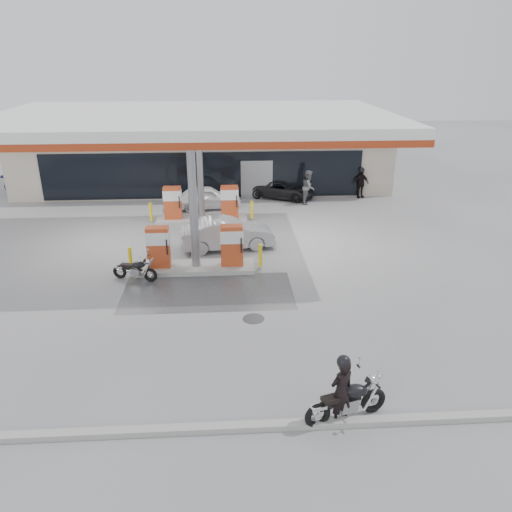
# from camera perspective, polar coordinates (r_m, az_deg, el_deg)

# --- Properties ---
(ground) EXTENTS (90.00, 90.00, 0.00)m
(ground) POSITION_cam_1_polar(r_m,az_deg,el_deg) (17.80, -7.12, -4.16)
(ground) COLOR gray
(ground) RESTS_ON ground
(wet_patch) EXTENTS (6.00, 3.00, 0.00)m
(wet_patch) POSITION_cam_1_polar(r_m,az_deg,el_deg) (17.77, -5.51, -4.12)
(wet_patch) COLOR #4C4C4F
(wet_patch) RESTS_ON ground
(drain_cover) EXTENTS (0.70, 0.70, 0.01)m
(drain_cover) POSITION_cam_1_polar(r_m,az_deg,el_deg) (16.01, -0.28, -7.18)
(drain_cover) COLOR #38383A
(drain_cover) RESTS_ON ground
(kerb) EXTENTS (28.00, 0.25, 0.15)m
(kerb) POSITION_cam_1_polar(r_m,az_deg,el_deg) (11.91, -8.98, -19.03)
(kerb) COLOR gray
(kerb) RESTS_ON ground
(store_building) EXTENTS (22.00, 8.22, 4.00)m
(store_building) POSITION_cam_1_polar(r_m,az_deg,el_deg) (32.40, -5.80, 11.81)
(store_building) COLOR beige
(store_building) RESTS_ON ground
(canopy) EXTENTS (16.00, 10.02, 5.51)m
(canopy) POSITION_cam_1_polar(r_m,az_deg,el_deg) (21.10, -7.10, 15.06)
(canopy) COLOR silver
(canopy) RESTS_ON ground
(pump_island_near) EXTENTS (5.14, 1.30, 1.78)m
(pump_island_near) POSITION_cam_1_polar(r_m,az_deg,el_deg) (19.33, -6.92, 0.37)
(pump_island_near) COLOR #9E9E99
(pump_island_near) RESTS_ON ground
(pump_island_far) EXTENTS (5.14, 1.30, 1.78)m
(pump_island_far) POSITION_cam_1_polar(r_m,az_deg,el_deg) (24.99, -6.25, 5.53)
(pump_island_far) COLOR #9E9E99
(pump_island_far) RESTS_ON ground
(main_motorcycle) EXTENTS (2.05, 0.93, 1.08)m
(main_motorcycle) POSITION_cam_1_polar(r_m,az_deg,el_deg) (12.06, 10.44, -16.05)
(main_motorcycle) COLOR black
(main_motorcycle) RESTS_ON ground
(biker_main) EXTENTS (0.72, 0.63, 1.66)m
(biker_main) POSITION_cam_1_polar(r_m,az_deg,el_deg) (11.76, 9.73, -14.97)
(biker_main) COLOR black
(biker_main) RESTS_ON ground
(parked_motorcycle) EXTENTS (1.73, 0.85, 0.91)m
(parked_motorcycle) POSITION_cam_1_polar(r_m,az_deg,el_deg) (18.97, -13.62, -1.57)
(parked_motorcycle) COLOR black
(parked_motorcycle) RESTS_ON ground
(sedan_white) EXTENTS (3.76, 1.91, 1.23)m
(sedan_white) POSITION_cam_1_polar(r_m,az_deg,el_deg) (27.12, -5.62, 6.70)
(sedan_white) COLOR white
(sedan_white) RESTS_ON ground
(attendant) EXTENTS (0.97, 1.09, 1.86)m
(attendant) POSITION_cam_1_polar(r_m,az_deg,el_deg) (27.98, 6.03, 7.84)
(attendant) COLOR slate
(attendant) RESTS_ON ground
(hatchback_silver) EXTENTS (4.20, 2.02, 1.33)m
(hatchback_silver) POSITION_cam_1_polar(r_m,az_deg,el_deg) (21.40, -3.34, 2.59)
(hatchback_silver) COLOR #A5A8AD
(hatchback_silver) RESTS_ON ground
(parked_car_left) EXTENTS (4.18, 2.67, 1.13)m
(parked_car_left) POSITION_cam_1_polar(r_m,az_deg,el_deg) (32.76, -23.73, 7.57)
(parked_car_left) COLOR #181B52
(parked_car_left) RESTS_ON ground
(parked_car_right) EXTENTS (4.05, 3.05, 1.02)m
(parked_car_right) POSITION_cam_1_polar(r_m,az_deg,el_deg) (29.05, 3.04, 7.63)
(parked_car_right) COLOR black
(parked_car_right) RESTS_ON ground
(biker_walking) EXTENTS (1.03, 0.58, 1.66)m
(biker_walking) POSITION_cam_1_polar(r_m,az_deg,el_deg) (29.63, 11.87, 8.12)
(biker_walking) COLOR black
(biker_walking) RESTS_ON ground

